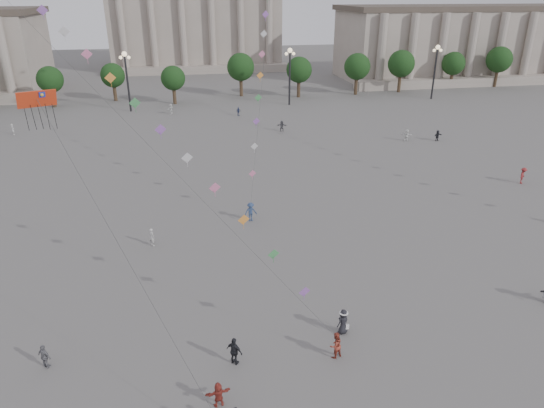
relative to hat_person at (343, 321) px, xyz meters
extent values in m
plane|color=#53514E|center=(-3.25, -2.05, -0.91)|extent=(360.00, 360.00, 0.00)
cube|color=gray|center=(71.75, 92.95, 7.09)|extent=(80.00, 22.00, 16.00)
cube|color=#483E35|center=(71.75, 92.95, 15.69)|extent=(81.60, 22.44, 1.20)
cube|color=gray|center=(71.75, 79.95, 0.09)|extent=(84.00, 4.00, 2.00)
cube|color=gray|center=(-3.25, 127.95, 9.09)|extent=(46.00, 30.00, 20.00)
cube|color=gray|center=(-3.25, 110.95, 0.09)|extent=(48.30, 4.00, 2.00)
cylinder|color=#39281C|center=(-33.25, 75.95, 0.85)|extent=(0.70, 0.70, 3.52)
sphere|color=black|center=(-33.25, 75.95, 4.53)|extent=(5.12, 5.12, 5.12)
cylinder|color=#39281C|center=(-21.25, 75.95, 0.85)|extent=(0.70, 0.70, 3.52)
sphere|color=black|center=(-21.25, 75.95, 4.53)|extent=(5.12, 5.12, 5.12)
cylinder|color=#39281C|center=(-9.25, 75.95, 0.85)|extent=(0.70, 0.70, 3.52)
sphere|color=black|center=(-9.25, 75.95, 4.53)|extent=(5.12, 5.12, 5.12)
cylinder|color=#39281C|center=(2.75, 75.95, 0.85)|extent=(0.70, 0.70, 3.52)
sphere|color=black|center=(2.75, 75.95, 4.53)|extent=(5.12, 5.12, 5.12)
cylinder|color=#39281C|center=(14.75, 75.95, 0.85)|extent=(0.70, 0.70, 3.52)
sphere|color=black|center=(14.75, 75.95, 4.53)|extent=(5.12, 5.12, 5.12)
cylinder|color=#39281C|center=(26.75, 75.95, 0.85)|extent=(0.70, 0.70, 3.52)
sphere|color=black|center=(26.75, 75.95, 4.53)|extent=(5.12, 5.12, 5.12)
cylinder|color=#39281C|center=(38.75, 75.95, 0.85)|extent=(0.70, 0.70, 3.52)
sphere|color=black|center=(38.75, 75.95, 4.53)|extent=(5.12, 5.12, 5.12)
cylinder|color=#39281C|center=(50.75, 75.95, 0.85)|extent=(0.70, 0.70, 3.52)
sphere|color=black|center=(50.75, 75.95, 4.53)|extent=(5.12, 5.12, 5.12)
cylinder|color=#39281C|center=(62.75, 75.95, 0.85)|extent=(0.70, 0.70, 3.52)
sphere|color=black|center=(62.75, 75.95, 4.53)|extent=(5.12, 5.12, 5.12)
cylinder|color=#262628|center=(-18.25, 67.95, 4.09)|extent=(0.36, 0.36, 10.00)
sphere|color=#FFE5B2|center=(-18.25, 67.95, 9.29)|extent=(0.90, 0.90, 0.90)
sphere|color=#FFE5B2|center=(-18.95, 67.95, 8.69)|extent=(0.60, 0.60, 0.60)
sphere|color=#FFE5B2|center=(-17.55, 67.95, 8.69)|extent=(0.60, 0.60, 0.60)
cylinder|color=#262628|center=(11.75, 67.95, 4.09)|extent=(0.36, 0.36, 10.00)
sphere|color=#FFE5B2|center=(11.75, 67.95, 9.29)|extent=(0.90, 0.90, 0.90)
sphere|color=#FFE5B2|center=(11.05, 67.95, 8.69)|extent=(0.60, 0.60, 0.60)
sphere|color=#FFE5B2|center=(12.45, 67.95, 8.69)|extent=(0.60, 0.60, 0.60)
cylinder|color=#262628|center=(41.75, 67.95, 4.09)|extent=(0.36, 0.36, 10.00)
sphere|color=#FFE5B2|center=(41.75, 67.95, 9.29)|extent=(0.90, 0.90, 0.90)
sphere|color=#FFE5B2|center=(41.05, 67.95, 8.69)|extent=(0.60, 0.60, 0.60)
sphere|color=#FFE5B2|center=(42.45, 67.95, 8.69)|extent=(0.60, 0.60, 0.60)
imported|color=navy|center=(0.82, 60.72, -0.14)|extent=(0.97, 0.71, 1.54)
imported|color=white|center=(-10.91, 64.37, 0.01)|extent=(1.34, 1.75, 1.85)
imported|color=white|center=(23.32, 40.42, -0.04)|extent=(1.61, 1.33, 1.73)
imported|color=maroon|center=(28.88, 21.70, 0.04)|extent=(1.37, 1.38, 1.91)
imported|color=black|center=(27.87, 39.61, -0.11)|extent=(1.55, 0.92, 1.59)
imported|color=silver|center=(-34.88, 54.87, -0.04)|extent=(0.71, 0.76, 1.74)
imported|color=#5B5C60|center=(6.29, 49.11, -0.05)|extent=(1.67, 0.92, 1.72)
imported|color=#B1B0AD|center=(-12.56, 14.47, -0.09)|extent=(0.64, 0.71, 1.63)
imported|color=black|center=(-7.23, -1.52, 0.01)|extent=(1.10, 1.04, 1.83)
imported|color=#A0362B|center=(-8.45, -4.53, -0.16)|extent=(1.44, 0.66, 1.50)
imported|color=slate|center=(-18.22, 0.27, -0.11)|extent=(0.99, 0.86, 1.60)
imported|color=#953728|center=(-1.18, -2.07, -0.04)|extent=(1.03, 0.92, 1.75)
imported|color=navy|center=(-3.38, 17.76, 0.04)|extent=(1.32, 0.89, 1.89)
imported|color=black|center=(0.00, 0.00, -0.03)|extent=(1.01, 0.88, 1.75)
cone|color=white|center=(0.00, 0.00, 0.71)|extent=(0.52, 0.52, 0.14)
cylinder|color=white|center=(0.00, 0.00, 0.65)|extent=(0.60, 0.60, 0.02)
cube|color=white|center=(0.25, -0.15, -0.36)|extent=(0.22, 0.10, 0.35)
cube|color=red|center=(-17.58, 6.54, 13.68)|extent=(2.23, 1.34, 1.02)
cube|color=#198C33|center=(-17.93, 6.50, 13.93)|extent=(0.40, 0.32, 0.34)
cube|color=#2235B9|center=(-17.23, 6.50, 13.93)|extent=(0.40, 0.32, 0.34)
sphere|color=gold|center=(-17.93, 6.46, 13.93)|extent=(0.20, 0.20, 0.20)
sphere|color=gold|center=(-17.23, 6.46, 13.93)|extent=(0.20, 0.20, 0.20)
cylinder|color=#3F3F3F|center=(-13.20, 0.01, 7.18)|extent=(0.02, 0.02, 20.39)
cube|color=#9359B2|center=(-2.76, -0.42, 2.89)|extent=(0.76, 0.25, 0.76)
cube|color=#449553|center=(-4.35, 1.24, 4.73)|extent=(0.76, 0.25, 0.76)
cube|color=orange|center=(-5.93, 2.90, 6.44)|extent=(0.76, 0.25, 0.76)
cube|color=#D36F98|center=(-7.52, 4.56, 8.06)|extent=(0.76, 0.25, 0.76)
cube|color=silver|center=(-9.10, 6.22, 9.62)|extent=(0.76, 0.25, 0.76)
cube|color=#9359B2|center=(-10.69, 7.87, 11.13)|extent=(0.76, 0.25, 0.76)
cube|color=#449553|center=(-12.27, 9.53, 12.60)|extent=(0.76, 0.25, 0.76)
cube|color=orange|center=(-13.85, 11.19, 14.05)|extent=(0.76, 0.25, 0.76)
cube|color=#D36F98|center=(-15.44, 12.85, 15.47)|extent=(0.76, 0.25, 0.76)
cube|color=silver|center=(-17.02, 14.51, 16.86)|extent=(0.76, 0.25, 0.76)
cube|color=#9359B2|center=(-18.61, 16.16, 18.23)|extent=(0.76, 0.25, 0.76)
cube|color=#D36F98|center=(-2.94, 19.10, 3.44)|extent=(0.76, 0.25, 0.76)
cube|color=silver|center=(-2.51, 20.44, 5.73)|extent=(0.76, 0.25, 0.76)
cube|color=#9359B2|center=(-2.08, 21.79, 7.85)|extent=(0.76, 0.25, 0.76)
cube|color=#449553|center=(-1.64, 23.13, 9.86)|extent=(0.76, 0.25, 0.76)
cube|color=orange|center=(-1.21, 24.47, 11.79)|extent=(0.76, 0.25, 0.76)
cube|color=#D36F98|center=(-0.78, 25.81, 13.67)|extent=(0.76, 0.25, 0.76)
cube|color=silver|center=(-0.35, 27.16, 15.50)|extent=(0.76, 0.25, 0.76)
cube|color=#9359B2|center=(0.09, 28.50, 17.29)|extent=(0.76, 0.25, 0.76)
camera|label=1|loc=(-9.31, -24.19, 19.53)|focal=32.00mm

